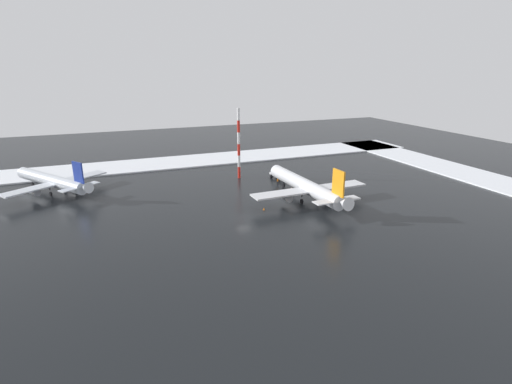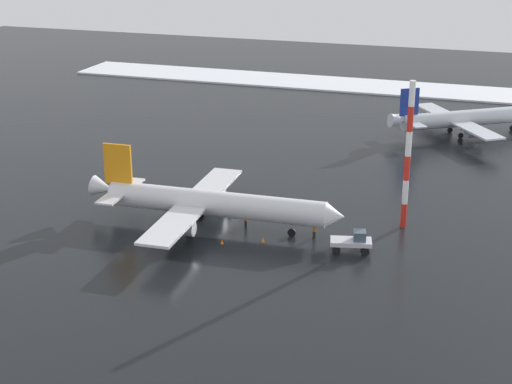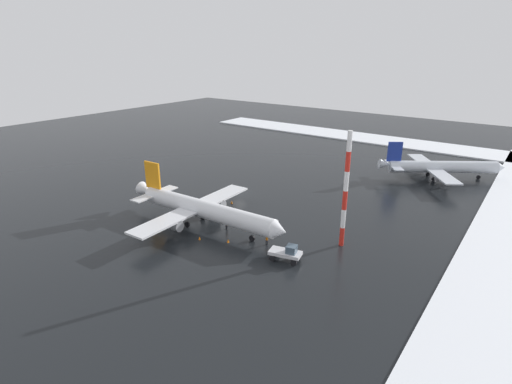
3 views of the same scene
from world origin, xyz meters
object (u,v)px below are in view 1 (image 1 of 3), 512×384
Objects in this scene: airplane_parked_portside at (306,186)px; ground_crew_near_tug at (278,181)px; traffic_cone_mid_line at (264,209)px; antenna_mast at (239,144)px; airplane_foreground_jet at (52,181)px; traffic_cone_near_nose at (298,188)px; traffic_cone_wingtip_side at (315,192)px; ground_crew_by_nose_gear at (291,191)px; pushback_tug at (277,174)px.

airplane_parked_portside is 12.99m from ground_crew_near_tug.
traffic_cone_mid_line is (10.22, 15.45, -0.70)m from ground_crew_near_tug.
antenna_mast is (6.77, -9.38, 8.00)m from ground_crew_near_tug.
traffic_cone_near_nose is at bearing -143.71° from airplane_foreground_jet.
traffic_cone_wingtip_side is at bearing -146.92° from airplane_foreground_jet.
airplane_foreground_jet is at bearing -5.22° from antenna_mast.
ground_crew_by_nose_gear is at bearing 15.19° from airplane_parked_portside.
airplane_parked_portside is 18.67× the size of ground_crew_by_nose_gear.
ground_crew_by_nose_gear is (-50.22, 22.06, -1.89)m from airplane_foreground_jet.
traffic_cone_mid_line is (10.92, 2.67, -2.86)m from airplane_parked_portside.
traffic_cone_near_nose is (-2.91, 5.37, -0.70)m from ground_crew_near_tug.
traffic_cone_wingtip_side is at bearing 176.98° from pushback_tug.
traffic_cone_near_nose is 1.00× the size of traffic_cone_wingtip_side.
pushback_tug reaches higher than traffic_cone_mid_line.
pushback_tug is 9.06× the size of traffic_cone_wingtip_side.
ground_crew_near_tug is at bearing 125.83° from antenna_mast.
traffic_cone_near_nose is at bearing -65.06° from traffic_cone_wingtip_side.
ground_crew_by_nose_gear is (1.29, -4.12, -2.16)m from airplane_parked_portside.
pushback_tug is 24.04m from traffic_cone_mid_line.
ground_crew_by_nose_gear reaches higher than traffic_cone_mid_line.
traffic_cone_wingtip_side is (-4.20, -3.14, -2.86)m from airplane_parked_portside.
ground_crew_by_nose_gear is 4.85m from traffic_cone_near_nose.
antenna_mast is at bearing 43.85° from ground_crew_by_nose_gear.
antenna_mast is 26.53m from traffic_cone_mid_line.
antenna_mast is at bearing -86.77° from ground_crew_near_tug.
ground_crew_by_nose_gear is at bearing -10.15° from traffic_cone_wingtip_side.
pushback_tug is (-1.56, -17.86, -1.85)m from airplane_parked_portside.
traffic_cone_wingtip_side is (-1.99, 4.27, 0.00)m from traffic_cone_near_nose.
traffic_cone_near_nose and traffic_cone_mid_line have the same top height.
airplane_parked_portside is 57.78m from airplane_foreground_jet.
antenna_mast is 23.95m from traffic_cone_wingtip_side.
ground_crew_near_tug is at bearing -123.47° from traffic_cone_mid_line.
ground_crew_near_tug is 10.84m from traffic_cone_wingtip_side.
pushback_tug reaches higher than ground_crew_by_nose_gear.
airplane_foreground_jet reaches higher than traffic_cone_near_nose.
airplane_parked_portside is at bearing 36.76° from traffic_cone_wingtip_side.
traffic_cone_near_nose is at bearing 85.84° from ground_crew_near_tug.
airplane_parked_portside is 1.26× the size of airplane_foreground_jet.
traffic_cone_mid_line is at bearing 23.92° from ground_crew_near_tug.
ground_crew_by_nose_gear is at bearing -144.80° from traffic_cone_mid_line.
traffic_cone_mid_line is (3.45, 24.83, -8.69)m from antenna_mast.
pushback_tug is at bearing 13.24° from ground_crew_by_nose_gear.
traffic_cone_mid_line is at bearing 82.09° from antenna_mast.
pushback_tug is at bearing -7.14° from airplane_parked_portside.
airplane_parked_portside is at bearing 108.62° from antenna_mast.
airplane_foreground_jet is 49.87m from traffic_cone_mid_line.
airplane_foreground_jet is at bearing 91.22° from ground_crew_by_nose_gear.
antenna_mast is at bearing 51.32° from pushback_tug.
airplane_foreground_jet is 46.08× the size of traffic_cone_near_nose.
ground_crew_near_tug reaches higher than traffic_cone_near_nose.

